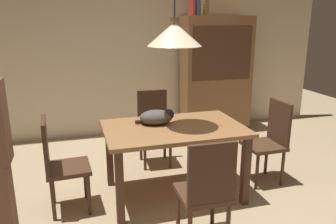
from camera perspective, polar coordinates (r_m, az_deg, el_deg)
ground at (r=3.28m, az=3.37°, el=-17.59°), size 10.00×10.00×0.00m
back_wall at (r=5.33m, az=-6.11°, el=11.77°), size 6.40×0.10×2.90m
dining_table at (r=3.39m, az=1.02°, el=-4.14°), size 1.40×0.90×0.75m
chair_right_side at (r=3.91m, az=17.06°, el=-4.30°), size 0.40×0.40×0.93m
chair_left_side at (r=3.31m, az=-18.16°, el=-8.03°), size 0.42×0.42×0.93m
chair_far_back at (r=4.24m, az=-2.44°, el=-2.04°), size 0.42×0.42×0.93m
chair_near_front at (r=2.69m, az=6.64°, el=-12.93°), size 0.41×0.41×0.93m
cat_sleeping at (r=3.42m, az=-1.84°, el=-0.85°), size 0.39×0.27×0.16m
pendant_lamp at (r=3.20m, az=1.11°, el=13.23°), size 0.52×0.52×1.30m
hutch_bookcase at (r=5.46m, az=8.13°, el=5.86°), size 1.12×0.45×1.85m
book_red_tall at (r=5.22m, az=4.08°, el=17.67°), size 0.04×0.22×0.28m
book_blue_wide at (r=5.25m, az=4.75°, el=17.43°), size 0.06×0.24×0.24m
book_yellow_short at (r=5.27m, az=5.44°, el=17.08°), size 0.04×0.20×0.18m
book_brown_thick at (r=5.29m, az=6.17°, el=17.27°), size 0.06×0.24×0.22m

